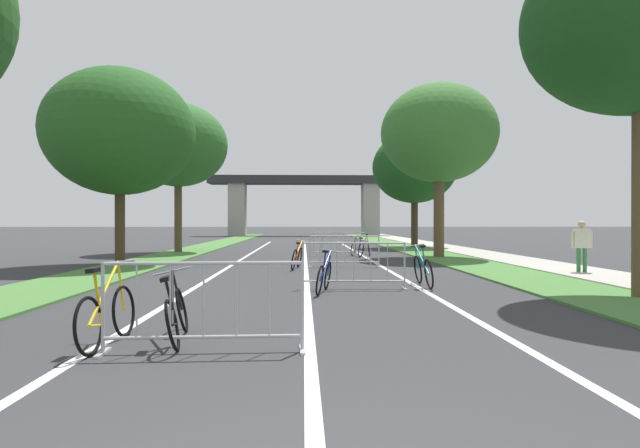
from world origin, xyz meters
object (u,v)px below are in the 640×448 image
tree_left_oak_near (178,145)px  tree_right_cypress_far (439,134)px  tree_right_pine_far (415,168)px  bicycle_teal_1 (423,270)px  crowd_barrier_second (354,266)px  bicycle_blue_5 (324,276)px  bicycle_yellow_4 (107,314)px  bicycle_black_2 (177,313)px  tree_left_oak_mid (120,132)px  bicycle_purple_3 (357,248)px  crowd_barrier_nearest (204,307)px  crowd_barrier_third (344,252)px  crowd_barrier_fourth (340,244)px  pedestrian_with_backpack (582,242)px  bicycle_red_6 (368,247)px  bicycle_orange_0 (297,257)px  tree_right_maple_mid (639,18)px

tree_left_oak_near → tree_right_cypress_far: size_ratio=1.00×
tree_right_pine_far → bicycle_teal_1: bearing=-101.5°
tree_right_cypress_far → crowd_barrier_second: (-4.52, -9.90, -4.66)m
bicycle_blue_5 → bicycle_yellow_4: bearing=-109.4°
tree_right_pine_far → bicycle_teal_1: (-3.61, -17.66, -4.23)m
crowd_barrier_second → bicycle_black_2: crowd_barrier_second is taller
tree_left_oak_mid → bicycle_yellow_4: size_ratio=4.09×
bicycle_black_2 → bicycle_purple_3: 16.20m
crowd_barrier_nearest → crowd_barrier_second: same height
bicycle_black_2 → tree_right_pine_far: bearing=63.5°
bicycle_purple_3 → crowd_barrier_third: bearing=-111.9°
tree_right_pine_far → crowd_barrier_fourth: 9.43m
crowd_barrier_second → pedestrian_with_backpack: bearing=23.3°
pedestrian_with_backpack → crowd_barrier_second: bearing=-142.9°
tree_right_cypress_far → bicycle_red_6: size_ratio=4.11×
bicycle_orange_0 → bicycle_purple_3: 6.31m
tree_right_maple_mid → bicycle_blue_5: size_ratio=4.62×
tree_right_cypress_far → crowd_barrier_nearest: size_ratio=3.10×
crowd_barrier_third → bicycle_teal_1: size_ratio=1.33×
crowd_barrier_nearest → bicycle_red_6: size_ratio=1.32×
tree_left_oak_near → pedestrian_with_backpack: bearing=-37.8°
tree_left_oak_mid → tree_left_oak_near: bearing=88.1°
bicycle_purple_3 → bicycle_blue_5: (-1.88, -11.34, 0.00)m
tree_left_oak_near → bicycle_blue_5: 16.50m
crowd_barrier_nearest → tree_right_cypress_far: bearing=66.3°
tree_right_cypress_far → crowd_barrier_third: (-4.29, -4.36, -4.66)m
pedestrian_with_backpack → bicycle_red_6: bearing=133.4°
crowd_barrier_nearest → bicycle_orange_0: 10.54m
tree_left_oak_near → tree_right_maple_mid: size_ratio=0.99×
crowd_barrier_nearest → bicycle_red_6: 17.71m
crowd_barrier_second → bicycle_black_2: 5.68m
tree_left_oak_near → bicycle_red_6: size_ratio=4.10×
crowd_barrier_second → crowd_barrier_fourth: bearing=87.6°
bicycle_teal_1 → bicycle_purple_3: bearing=92.3°
bicycle_teal_1 → tree_right_cypress_far: bearing=72.9°
bicycle_orange_0 → bicycle_black_2: size_ratio=1.02×
crowd_barrier_third → tree_left_oak_near: bearing=132.1°
bicycle_red_6 → bicycle_teal_1: bearing=-84.0°
tree_right_maple_mid → pedestrian_with_backpack: (1.37, 4.57, -4.54)m
tree_right_cypress_far → crowd_barrier_second: tree_right_cypress_far is taller
bicycle_yellow_4 → bicycle_red_6: size_ratio=0.93×
crowd_barrier_third → tree_right_maple_mid: bearing=-54.3°
crowd_barrier_fourth → bicycle_yellow_4: bearing=-103.7°
tree_right_pine_far → bicycle_blue_5: (-5.95, -18.70, -4.25)m
crowd_barrier_second → tree_left_oak_near: bearing=117.6°
tree_right_maple_mid → bicycle_orange_0: tree_right_maple_mid is taller
crowd_barrier_fourth → crowd_barrier_third: bearing=-92.3°
crowd_barrier_nearest → crowd_barrier_fourth: bearing=80.7°
tree_left_oak_mid → tree_left_oak_near: size_ratio=0.93×
crowd_barrier_third → crowd_barrier_second: bearing=-92.4°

